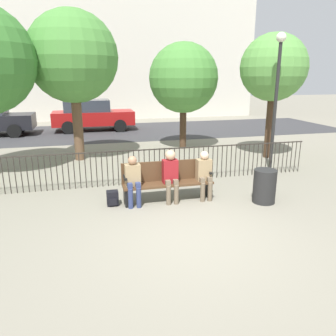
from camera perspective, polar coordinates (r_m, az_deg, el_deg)
The scene contains 15 objects.
ground_plane at distance 6.13m, azimuth 4.14°, elevation -11.67°, with size 80.00×80.00×0.00m, color gray.
park_bench at distance 7.60m, azimuth -0.15°, elevation -1.99°, with size 2.09×0.45×0.92m.
seated_person_0 at distance 7.29m, azimuth -6.10°, elevation -1.80°, with size 0.34×0.39×1.13m.
seated_person_1 at distance 7.44m, azimuth 0.45°, elevation -0.86°, with size 0.34×0.39×1.22m.
seated_person_2 at distance 7.68m, azimuth 6.35°, elevation -0.81°, with size 0.34×0.39×1.15m.
backpack at distance 7.50m, azimuth -9.62°, elevation -5.23°, with size 0.26×0.24×0.34m.
fence_railing at distance 8.84m, azimuth -2.35°, elevation 0.92°, with size 9.01×0.03×0.95m.
tree_0 at distance 12.00m, azimuth 17.91°, elevation 16.24°, with size 2.24×2.24×4.22m.
tree_2 at distance 13.02m, azimuth 2.73°, elevation 15.34°, with size 2.66×2.66×4.08m.
tree_3 at distance 11.55m, azimuth -16.26°, elevation 17.97°, with size 2.94×2.94×4.88m.
lamp_post at distance 10.35m, azimuth 18.49°, elevation 13.85°, with size 0.28×0.28×4.01m.
street_surface at distance 17.48m, azimuth -8.21°, elevation 6.31°, with size 24.00×6.00×0.01m.
parked_car_0 at distance 18.05m, azimuth -13.14°, elevation 9.05°, with size 4.20×1.94×1.62m.
building_facade at distance 25.60m, azimuth -11.02°, elevation 25.32°, with size 20.00×6.00×14.39m.
trash_bin at distance 7.82m, azimuth 16.45°, elevation -3.05°, with size 0.51×0.51×0.77m.
Camera 1 is at (-1.74, -5.16, 2.82)m, focal length 35.00 mm.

